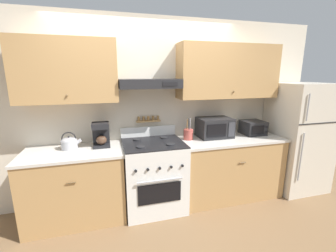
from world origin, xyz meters
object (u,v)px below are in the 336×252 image
coffee_maker (101,134)px  utensil_crock (188,134)px  stove_range (154,175)px  tea_kettle (69,143)px  refrigerator (298,137)px  microwave (215,128)px  toaster_oven (253,128)px

coffee_maker → utensil_crock: bearing=-1.2°
stove_range → tea_kettle: bearing=173.6°
stove_range → utensil_crock: size_ratio=3.55×
stove_range → refrigerator: size_ratio=0.64×
stove_range → coffee_maker: 0.88m
refrigerator → microwave: bearing=173.3°
microwave → stove_range: bearing=-172.0°
coffee_maker → microwave: 1.59m
stove_range → toaster_oven: toaster_oven is taller
tea_kettle → microwave: size_ratio=0.51×
stove_range → toaster_oven: size_ratio=3.36×
refrigerator → microwave: size_ratio=3.47×
stove_range → tea_kettle: 1.15m
microwave → coffee_maker: bearing=179.8°
stove_range → microwave: microwave is taller
microwave → toaster_oven: (0.64, -0.02, -0.04)m
refrigerator → tea_kettle: (-3.33, 0.14, 0.14)m
microwave → refrigerator: bearing=-6.7°
microwave → toaster_oven: size_ratio=1.51×
toaster_oven → coffee_maker: bearing=179.3°
coffee_maker → toaster_oven: bearing=-0.7°
coffee_maker → utensil_crock: size_ratio=1.02×
tea_kettle → utensil_crock: size_ratio=0.82×
refrigerator → tea_kettle: size_ratio=6.74×
utensil_crock → stove_range: bearing=-167.8°
refrigerator → coffee_maker: refrigerator is taller
utensil_crock → refrigerator: bearing=-4.6°
stove_range → toaster_oven: (1.58, 0.11, 0.53)m
refrigerator → utensil_crock: size_ratio=5.54×
tea_kettle → utensil_crock: bearing=0.0°
stove_range → utensil_crock: 0.74m
microwave → toaster_oven: 0.64m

